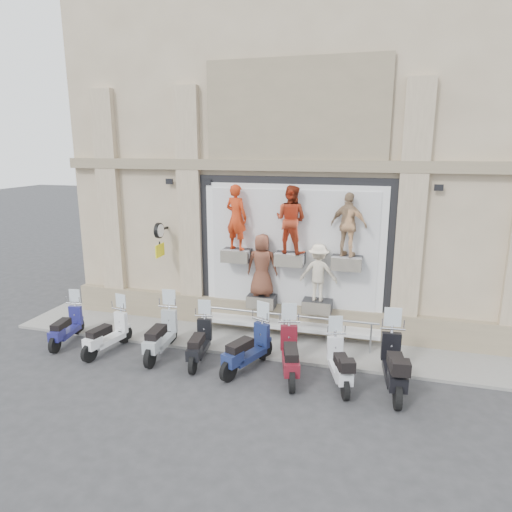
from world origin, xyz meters
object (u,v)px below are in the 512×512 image
Objects in this scene: scooter_h at (395,355)px; scooter_a at (66,320)px; scooter_g at (340,355)px; guard_rail at (284,330)px; scooter_d at (199,335)px; clock_sign_bracket at (159,235)px; scooter_e at (247,340)px; scooter_f at (290,345)px; scooter_b at (107,326)px; scooter_c at (161,326)px.

scooter_a is at bearing 172.52° from scooter_h.
scooter_g is 0.85× the size of scooter_h.
guard_rail is 2.42m from scooter_d.
scooter_d is 0.85× the size of scooter_h.
scooter_e is (3.33, -2.08, -2.01)m from clock_sign_bracket.
scooter_f reaches higher than scooter_a.
scooter_f is at bearing 10.98° from scooter_b.
scooter_g is at bearing -10.84° from scooter_d.
scooter_a is at bearing 171.74° from scooter_d.
scooter_c is 1.10× the size of scooter_d.
clock_sign_bracket reaches higher than scooter_e.
scooter_g is (1.67, -1.70, 0.26)m from guard_rail.
scooter_h is at bearing 10.96° from scooter_b.
scooter_d is 0.92× the size of scooter_e.
scooter_c is 3.48m from scooter_f.
guard_rail is at bearing 91.85° from scooter_f.
scooter_d is (2.58, 0.15, 0.00)m from scooter_b.
guard_rail is 2.59× the size of scooter_e.
scooter_b is 4.94m from scooter_f.
scooter_d is at bearing -8.45° from scooter_a.
clock_sign_bracket is 4.41m from scooter_e.
scooter_f reaches higher than scooter_d.
scooter_c is at bearing 161.68° from scooter_f.
scooter_e is at bearing -8.33° from scooter_c.
scooter_d is at bearing -44.36° from clock_sign_bracket.
scooter_e reaches higher than scooter_a.
scooter_h is (5.84, -0.18, 0.06)m from scooter_c.
scooter_a is at bearing -134.78° from clock_sign_bracket.
scooter_e reaches higher than scooter_d.
scooter_h reaches higher than scooter_b.
scooter_a is at bearing 163.57° from scooter_f.
guard_rail is 2.40m from scooter_g.
clock_sign_bracket reaches higher than scooter_b.
guard_rail is 2.57× the size of scooter_c.
scooter_c is at bearing 159.01° from scooter_g.
clock_sign_bracket reaches higher than scooter_a.
clock_sign_bracket is at bearing 140.83° from scooter_g.
scooter_e is at bearing 163.17° from scooter_f.
scooter_c is 1.11× the size of scooter_g.
guard_rail is at bearing 21.49° from scooter_c.
scooter_a is 1.42m from scooter_b.
scooter_b is 6.11m from scooter_g.
scooter_d is at bearing 172.08° from scooter_h.
scooter_c is 2.42m from scooter_e.
scooter_h reaches higher than scooter_a.
scooter_c is 5.84m from scooter_h.
guard_rail is 3.33m from scooter_c.
scooter_g is at bearing -7.60° from scooter_c.
scooter_d is (1.11, -0.07, -0.07)m from scooter_c.
guard_rail is 4.57m from clock_sign_bracket.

